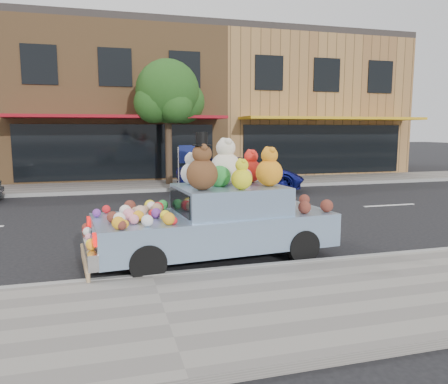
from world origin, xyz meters
name	(u,v)px	position (x,y,z in m)	size (l,w,h in m)	color
ground	(131,219)	(0.00, 0.00, 0.00)	(120.00, 120.00, 0.00)	black
near_sidewalk	(165,317)	(0.00, -6.50, 0.06)	(60.00, 3.00, 0.12)	gray
far_sidewalk	(121,187)	(0.00, 6.50, 0.06)	(60.00, 3.00, 0.12)	gray
near_kerb	(152,278)	(0.00, -5.00, 0.07)	(60.00, 0.12, 0.13)	gray
far_kerb	(122,192)	(0.00, 5.00, 0.07)	(60.00, 0.12, 0.13)	gray
storefront_mid	(114,105)	(0.00, 11.97, 3.64)	(10.00, 9.80, 7.30)	olive
storefront_right	(292,107)	(10.00, 11.97, 3.64)	(10.00, 9.80, 7.30)	#9C7241
street_tree	(168,97)	(2.03, 6.55, 3.69)	(3.00, 2.70, 5.22)	#38281C
car_blue	(240,175)	(4.35, 4.07, 0.67)	(2.23, 4.83, 1.34)	navy
art_car	(217,216)	(1.31, -4.04, 0.81)	(4.62, 2.13, 2.33)	black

